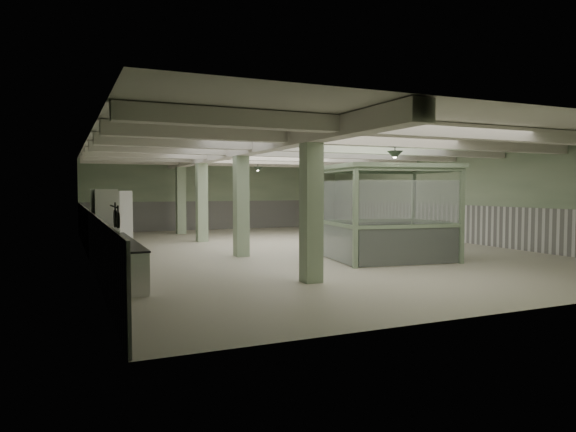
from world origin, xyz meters
name	(u,v)px	position (x,y,z in m)	size (l,w,h in m)	color
floor	(299,249)	(0.00, 0.00, 0.00)	(20.00, 20.00, 0.00)	beige
ceiling	(299,148)	(0.00, 0.00, 3.60)	(14.00, 20.00, 0.02)	silver
wall_back	(220,195)	(0.00, 10.00, 1.80)	(14.00, 0.02, 3.60)	#B0C39C
wall_front	(539,208)	(0.00, -10.00, 1.80)	(14.00, 0.02, 3.60)	#B0C39C
wall_left	(88,200)	(-7.00, 0.00, 1.80)	(0.02, 20.00, 3.60)	#B0C39C
wall_right	(454,197)	(7.00, 0.00, 1.80)	(0.02, 20.00, 3.60)	#B0C39C
wainscot_left	(89,235)	(-6.97, 0.00, 0.75)	(0.05, 19.90, 1.50)	white
wainscot_right	(453,223)	(6.97, 0.00, 0.75)	(0.05, 19.90, 1.50)	white
wainscot_back	(220,215)	(0.00, 9.97, 0.75)	(13.90, 0.05, 1.50)	white
girder	(231,152)	(-2.50, 0.00, 3.38)	(0.45, 19.90, 0.40)	white
beam_a	(444,131)	(0.00, -7.50, 3.42)	(13.90, 0.35, 0.32)	white
beam_b	(379,140)	(0.00, -5.00, 3.42)	(13.90, 0.35, 0.32)	white
beam_c	(333,148)	(0.00, -2.50, 3.42)	(13.90, 0.35, 0.32)	white
beam_d	(299,153)	(0.00, 0.00, 3.42)	(13.90, 0.35, 0.32)	white
beam_e	(272,157)	(0.00, 2.50, 3.42)	(13.90, 0.35, 0.32)	white
beam_f	(251,160)	(0.00, 5.00, 3.42)	(13.90, 0.35, 0.32)	white
beam_g	(234,163)	(0.00, 7.50, 3.42)	(13.90, 0.35, 0.32)	white
column_a	(311,204)	(-2.50, -6.00, 1.80)	(0.42, 0.42, 3.60)	#A8C19B
column_b	(241,200)	(-2.50, -1.00, 1.80)	(0.42, 0.42, 3.60)	#A8C19B
column_c	(202,197)	(-2.50, 4.00, 1.80)	(0.42, 0.42, 3.60)	#A8C19B
column_d	(181,196)	(-2.50, 8.00, 1.80)	(0.42, 0.42, 3.60)	#A8C19B
hook_rail	(114,206)	(-6.93, -7.60, 1.85)	(0.02, 0.02, 1.20)	black
pendant_front	(395,155)	(0.50, -5.00, 3.05)	(0.44, 0.44, 0.22)	#334332
pendant_mid	(306,164)	(0.50, 0.50, 3.05)	(0.44, 0.44, 0.22)	#334332
pendant_back	(258,169)	(0.50, 5.50, 3.05)	(0.44, 0.44, 0.22)	#334332
prep_counter	(117,259)	(-6.54, -3.73, 0.46)	(0.85, 4.83, 0.91)	silver
pitcher_near	(118,236)	(-6.51, -3.82, 1.03)	(0.17, 0.20, 0.25)	silver
pitcher_far	(110,229)	(-6.52, -1.77, 1.04)	(0.20, 0.23, 0.29)	silver
veg_colander	(113,239)	(-6.64, -4.12, 0.99)	(0.40, 0.40, 0.18)	#45464B
orange_bowl	(120,248)	(-6.65, -5.55, 0.94)	(0.23, 0.23, 0.08)	#B2B2B7
skillet_near	(118,220)	(-6.88, -7.76, 1.63)	(0.26, 0.26, 0.03)	black
skillet_far	(115,219)	(-6.88, -7.29, 1.63)	(0.30, 0.30, 0.04)	black
walkin_cooler	(105,228)	(-6.62, -1.36, 1.04)	(1.05, 2.27, 2.08)	white
guard_booth	(388,197)	(1.32, -3.51, 1.90)	(3.92, 3.46, 2.86)	#8DA785
filing_cabinet	(440,238)	(3.45, -3.37, 0.56)	(0.36, 0.52, 1.12)	#525345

